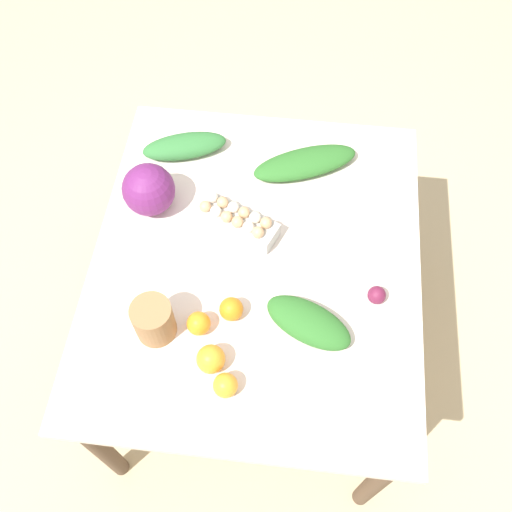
{
  "coord_description": "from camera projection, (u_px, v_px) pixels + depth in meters",
  "views": [
    {
      "loc": [
        0.91,
        0.11,
        2.33
      ],
      "look_at": [
        0.0,
        0.0,
        0.78
      ],
      "focal_mm": 40.0,
      "sensor_mm": 36.0,
      "label": 1
    }
  ],
  "objects": [
    {
      "name": "orange_2",
      "position": [
        231.0,
        309.0,
        1.7
      ],
      "size": [
        0.07,
        0.07,
        0.07
      ],
      "primitive_type": "sphere",
      "color": "orange",
      "rests_on": "dining_table"
    },
    {
      "name": "orange_3",
      "position": [
        225.0,
        385.0,
        1.58
      ],
      "size": [
        0.07,
        0.07,
        0.07
      ],
      "primitive_type": "sphere",
      "color": "orange",
      "rests_on": "dining_table"
    },
    {
      "name": "egg_carton",
      "position": [
        236.0,
        220.0,
        1.85
      ],
      "size": [
        0.2,
        0.3,
        0.09
      ],
      "rotation": [
        0.0,
        0.0,
        4.31
      ],
      "color": "#B7B7B2",
      "rests_on": "dining_table"
    },
    {
      "name": "greens_bunch_beet_tops",
      "position": [
        308.0,
        322.0,
        1.67
      ],
      "size": [
        0.23,
        0.3,
        0.07
      ],
      "primitive_type": "ellipsoid",
      "rotation": [
        0.0,
        0.0,
        1.15
      ],
      "color": "#2D6B28",
      "rests_on": "dining_table"
    },
    {
      "name": "paper_bag",
      "position": [
        154.0,
        320.0,
        1.64
      ],
      "size": [
        0.12,
        0.12,
        0.14
      ],
      "primitive_type": "cylinder",
      "color": "#997047",
      "rests_on": "dining_table"
    },
    {
      "name": "cabbage_purple",
      "position": [
        149.0,
        190.0,
        1.86
      ],
      "size": [
        0.17,
        0.17,
        0.17
      ],
      "primitive_type": "sphere",
      "color": "#6B2366",
      "rests_on": "dining_table"
    },
    {
      "name": "orange_0",
      "position": [
        211.0,
        359.0,
        1.61
      ],
      "size": [
        0.08,
        0.08,
        0.08
      ],
      "primitive_type": "sphere",
      "color": "orange",
      "rests_on": "dining_table"
    },
    {
      "name": "orange_1",
      "position": [
        199.0,
        323.0,
        1.67
      ],
      "size": [
        0.07,
        0.07,
        0.07
      ],
      "primitive_type": "sphere",
      "color": "orange",
      "rests_on": "dining_table"
    },
    {
      "name": "greens_bunch_kale",
      "position": [
        305.0,
        163.0,
        1.98
      ],
      "size": [
        0.26,
        0.39,
        0.07
      ],
      "primitive_type": "ellipsoid",
      "rotation": [
        0.0,
        0.0,
        1.98
      ],
      "color": "#2D6B28",
      "rests_on": "dining_table"
    },
    {
      "name": "beet_root",
      "position": [
        377.0,
        295.0,
        1.73
      ],
      "size": [
        0.06,
        0.06,
        0.06
      ],
      "primitive_type": "sphere",
      "color": "maroon",
      "rests_on": "dining_table"
    },
    {
      "name": "dining_table",
      "position": [
        256.0,
        273.0,
        1.91
      ],
      "size": [
        1.24,
        1.05,
        0.76
      ],
      "color": "silver",
      "rests_on": "ground_plane"
    },
    {
      "name": "greens_bunch_chard",
      "position": [
        185.0,
        146.0,
        2.02
      ],
      "size": [
        0.2,
        0.32,
        0.07
      ],
      "primitive_type": "ellipsoid",
      "rotation": [
        0.0,
        0.0,
        1.89
      ],
      "color": "#337538",
      "rests_on": "dining_table"
    },
    {
      "name": "ground_plane",
      "position": [
        256.0,
        346.0,
        2.48
      ],
      "size": [
        8.0,
        8.0,
        0.0
      ],
      "primitive_type": "plane",
      "color": "#C6B289"
    }
  ]
}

